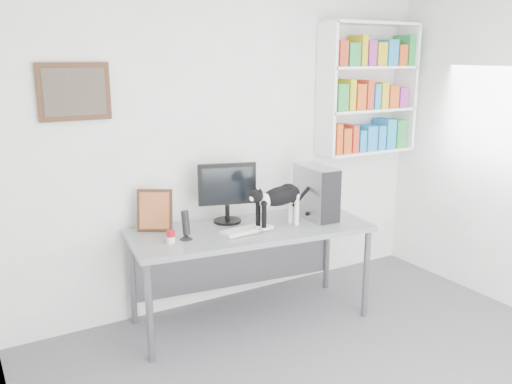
% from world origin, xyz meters
% --- Properties ---
extents(room, '(4.01, 4.01, 2.70)m').
position_xyz_m(room, '(0.00, 0.00, 1.35)').
color(room, '#5D5D62').
rests_on(room, ground).
extents(bookshelf, '(1.03, 0.28, 1.24)m').
position_xyz_m(bookshelf, '(1.40, 1.85, 1.85)').
color(bookshelf, white).
rests_on(bookshelf, room).
extents(wall_art, '(0.52, 0.04, 0.42)m').
position_xyz_m(wall_art, '(-1.30, 1.97, 1.90)').
color(wall_art, '#432A15').
rests_on(wall_art, room).
extents(desk, '(2.01, 0.99, 0.81)m').
position_xyz_m(desk, '(-0.11, 1.48, 0.40)').
color(desk, gray).
rests_on(desk, room).
extents(monitor, '(0.53, 0.36, 0.51)m').
position_xyz_m(monitor, '(-0.20, 1.71, 1.06)').
color(monitor, black).
rests_on(monitor, desk).
extents(keyboard, '(0.43, 0.20, 0.03)m').
position_xyz_m(keyboard, '(-0.18, 1.40, 0.82)').
color(keyboard, silver).
rests_on(keyboard, desk).
extents(pc_tower, '(0.23, 0.46, 0.45)m').
position_xyz_m(pc_tower, '(0.52, 1.45, 1.03)').
color(pc_tower, '#A1A2A6').
rests_on(pc_tower, desk).
extents(speaker, '(0.11, 0.11, 0.23)m').
position_xyz_m(speaker, '(-0.67, 1.48, 0.92)').
color(speaker, black).
rests_on(speaker, desk).
extents(leaning_print, '(0.30, 0.24, 0.34)m').
position_xyz_m(leaning_print, '(-0.79, 1.80, 0.98)').
color(leaning_print, '#432A15').
rests_on(leaning_print, desk).
extents(soup_can, '(0.09, 0.09, 0.09)m').
position_xyz_m(soup_can, '(-0.80, 1.46, 0.85)').
color(soup_can, '#A70E19').
rests_on(soup_can, desk).
extents(cat, '(0.61, 0.27, 0.36)m').
position_xyz_m(cat, '(0.08, 1.35, 0.99)').
color(cat, black).
rests_on(cat, desk).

